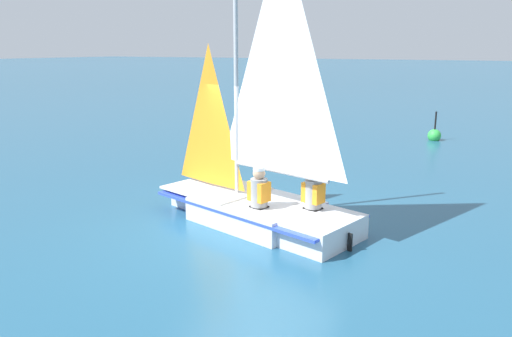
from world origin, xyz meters
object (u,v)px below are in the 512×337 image
(sailor_helm, at_px, (259,196))
(sailor_crew, at_px, (313,198))
(sailboat_main, at_px, (258,187))
(buoy_marker, at_px, (434,135))

(sailor_helm, xyz_separation_m, sailor_crew, (-0.38, 0.87, 0.00))
(sailboat_main, bearing_deg, sailor_crew, -164.60)
(sailboat_main, bearing_deg, buoy_marker, -83.79)
(sailor_helm, height_order, sailor_crew, same)
(sailboat_main, xyz_separation_m, buoy_marker, (-10.46, 1.42, -0.51))
(sailboat_main, relative_size, buoy_marker, 4.79)
(sailor_helm, xyz_separation_m, buoy_marker, (-10.81, 1.21, -0.46))
(sailboat_main, height_order, sailor_helm, sailboat_main)
(sailor_crew, relative_size, buoy_marker, 1.07)
(sailboat_main, height_order, buoy_marker, sailboat_main)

